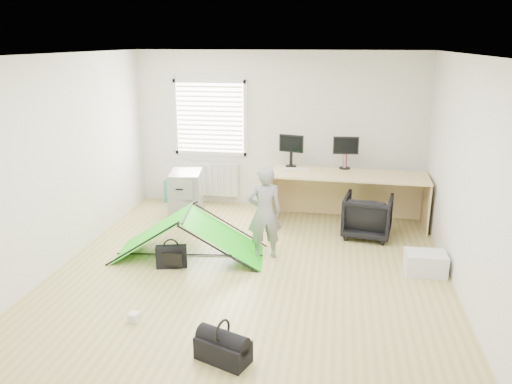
% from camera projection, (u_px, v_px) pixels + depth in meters
% --- Properties ---
extents(ground, '(5.50, 5.50, 0.00)m').
position_uv_depth(ground, '(251.00, 271.00, 6.43)').
color(ground, tan).
rests_on(ground, ground).
extents(back_wall, '(5.00, 0.02, 2.70)m').
position_uv_depth(back_wall, '(278.00, 131.00, 8.63)').
color(back_wall, silver).
rests_on(back_wall, ground).
extents(window, '(1.20, 0.06, 1.20)m').
position_uv_depth(window, '(210.00, 118.00, 8.72)').
color(window, silver).
rests_on(window, back_wall).
extents(radiator, '(1.00, 0.12, 0.60)m').
position_uv_depth(radiator, '(211.00, 179.00, 9.00)').
color(radiator, silver).
rests_on(radiator, back_wall).
extents(desk, '(2.47, 0.86, 0.83)m').
position_uv_depth(desk, '(348.00, 199.00, 7.97)').
color(desk, tan).
rests_on(desk, ground).
extents(filing_cabinet, '(0.60, 0.73, 0.77)m').
position_uv_depth(filing_cabinet, '(186.00, 194.00, 8.34)').
color(filing_cabinet, '#989A9D').
rests_on(filing_cabinet, ground).
extents(monitor_left, '(0.42, 0.19, 0.39)m').
position_uv_depth(monitor_left, '(291.00, 155.00, 8.27)').
color(monitor_left, black).
rests_on(monitor_left, desk).
extents(monitor_right, '(0.41, 0.12, 0.39)m').
position_uv_depth(monitor_right, '(345.00, 157.00, 8.13)').
color(monitor_right, black).
rests_on(monitor_right, desk).
extents(keyboard, '(0.47, 0.20, 0.02)m').
position_uv_depth(keyboard, '(296.00, 169.00, 8.11)').
color(keyboard, beige).
rests_on(keyboard, desk).
extents(thermos, '(0.08, 0.08, 0.25)m').
position_uv_depth(thermos, '(345.00, 161.00, 8.16)').
color(thermos, '#AB5F71').
rests_on(thermos, desk).
extents(office_chair, '(0.79, 0.81, 0.64)m').
position_uv_depth(office_chair, '(367.00, 216.00, 7.49)').
color(office_chair, black).
rests_on(office_chair, ground).
extents(person, '(0.55, 0.45, 1.29)m').
position_uv_depth(person, '(264.00, 213.00, 6.67)').
color(person, gray).
rests_on(person, ground).
extents(kite, '(2.12, 1.14, 0.63)m').
position_uv_depth(kite, '(189.00, 234.00, 6.80)').
color(kite, '#1BD814').
rests_on(kite, ground).
extents(storage_crate, '(0.51, 0.37, 0.28)m').
position_uv_depth(storage_crate, '(425.00, 263.00, 6.33)').
color(storage_crate, silver).
rests_on(storage_crate, ground).
extents(tote_bag, '(0.34, 0.15, 0.40)m').
position_uv_depth(tote_bag, '(174.00, 191.00, 9.14)').
color(tote_bag, teal).
rests_on(tote_bag, ground).
extents(laptop_bag, '(0.42, 0.22, 0.30)m').
position_uv_depth(laptop_bag, '(171.00, 257.00, 6.50)').
color(laptop_bag, black).
rests_on(laptop_bag, ground).
extents(white_box, '(0.11, 0.11, 0.10)m').
position_uv_depth(white_box, '(134.00, 317.00, 5.26)').
color(white_box, silver).
rests_on(white_box, ground).
extents(duffel_bag, '(0.56, 0.42, 0.22)m').
position_uv_depth(duffel_bag, '(223.00, 350.00, 4.61)').
color(duffel_bag, black).
rests_on(duffel_bag, ground).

